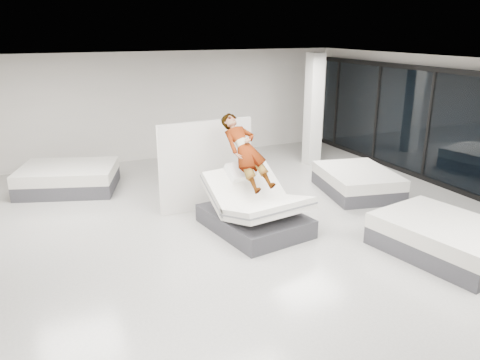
{
  "coord_description": "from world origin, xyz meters",
  "views": [
    {
      "loc": [
        -3.39,
        -6.82,
        3.84
      ],
      "look_at": [
        0.18,
        1.13,
        1.0
      ],
      "focal_mm": 35.0,
      "sensor_mm": 36.0,
      "label": 1
    }
  ],
  "objects_px": {
    "remote": "(265,177)",
    "flat_bed_right_near": "(444,238)",
    "divider_panel": "(207,165)",
    "flat_bed_left_far": "(68,178)",
    "flat_bed_right_far": "(357,182)",
    "person": "(246,164)",
    "column": "(313,110)",
    "hero_bed": "(255,211)"
  },
  "relations": [
    {
      "from": "divider_panel",
      "to": "flat_bed_left_far",
      "type": "bearing_deg",
      "value": 133.94
    },
    {
      "from": "flat_bed_right_near",
      "to": "divider_panel",
      "type": "bearing_deg",
      "value": 128.39
    },
    {
      "from": "hero_bed",
      "to": "person",
      "type": "xyz_separation_m",
      "value": [
        -0.05,
        0.31,
        0.89
      ]
    },
    {
      "from": "person",
      "to": "flat_bed_right_far",
      "type": "xyz_separation_m",
      "value": [
        3.28,
        0.64,
        -1.0
      ]
    },
    {
      "from": "remote",
      "to": "divider_panel",
      "type": "bearing_deg",
      "value": 104.31
    },
    {
      "from": "remote",
      "to": "column",
      "type": "bearing_deg",
      "value": 37.73
    },
    {
      "from": "hero_bed",
      "to": "flat_bed_right_far",
      "type": "distance_m",
      "value": 3.37
    },
    {
      "from": "flat_bed_right_far",
      "to": "flat_bed_right_near",
      "type": "bearing_deg",
      "value": -100.79
    },
    {
      "from": "hero_bed",
      "to": "column",
      "type": "height_order",
      "value": "column"
    },
    {
      "from": "person",
      "to": "column",
      "type": "height_order",
      "value": "column"
    },
    {
      "from": "flat_bed_right_far",
      "to": "column",
      "type": "relative_size",
      "value": 0.73
    },
    {
      "from": "person",
      "to": "divider_panel",
      "type": "relative_size",
      "value": 0.82
    },
    {
      "from": "flat_bed_right_far",
      "to": "flat_bed_left_far",
      "type": "xyz_separation_m",
      "value": [
        -6.39,
        3.09,
        0.02
      ]
    },
    {
      "from": "flat_bed_left_far",
      "to": "person",
      "type": "bearing_deg",
      "value": -50.28
    },
    {
      "from": "person",
      "to": "flat_bed_right_near",
      "type": "xyz_separation_m",
      "value": [
        2.66,
        -2.63,
        -0.98
      ]
    },
    {
      "from": "hero_bed",
      "to": "divider_panel",
      "type": "height_order",
      "value": "divider_panel"
    },
    {
      "from": "person",
      "to": "remote",
      "type": "bearing_deg",
      "value": -57.85
    },
    {
      "from": "person",
      "to": "flat_bed_right_near",
      "type": "bearing_deg",
      "value": -53.71
    },
    {
      "from": "hero_bed",
      "to": "divider_panel",
      "type": "xyz_separation_m",
      "value": [
        -0.44,
        1.53,
        0.58
      ]
    },
    {
      "from": "flat_bed_right_near",
      "to": "column",
      "type": "distance_m",
      "value": 6.14
    },
    {
      "from": "divider_panel",
      "to": "person",
      "type": "bearing_deg",
      "value": -75.57
    },
    {
      "from": "person",
      "to": "column",
      "type": "xyz_separation_m",
      "value": [
        3.65,
        3.29,
        0.31
      ]
    },
    {
      "from": "divider_panel",
      "to": "flat_bed_left_far",
      "type": "height_order",
      "value": "divider_panel"
    },
    {
      "from": "remote",
      "to": "flat_bed_right_far",
      "type": "distance_m",
      "value": 3.25
    },
    {
      "from": "flat_bed_left_far",
      "to": "remote",
      "type": "bearing_deg",
      "value": -50.17
    },
    {
      "from": "person",
      "to": "flat_bed_right_far",
      "type": "height_order",
      "value": "person"
    },
    {
      "from": "person",
      "to": "flat_bed_right_far",
      "type": "bearing_deg",
      "value": 2.08
    },
    {
      "from": "remote",
      "to": "flat_bed_right_near",
      "type": "height_order",
      "value": "remote"
    },
    {
      "from": "hero_bed",
      "to": "person",
      "type": "distance_m",
      "value": 0.95
    },
    {
      "from": "flat_bed_left_far",
      "to": "flat_bed_right_near",
      "type": "bearing_deg",
      "value": -47.84
    },
    {
      "from": "divider_panel",
      "to": "flat_bed_left_far",
      "type": "distance_m",
      "value": 3.77
    },
    {
      "from": "flat_bed_right_far",
      "to": "flat_bed_right_near",
      "type": "distance_m",
      "value": 3.33
    },
    {
      "from": "hero_bed",
      "to": "column",
      "type": "distance_m",
      "value": 5.23
    },
    {
      "from": "flat_bed_right_far",
      "to": "column",
      "type": "height_order",
      "value": "column"
    },
    {
      "from": "remote",
      "to": "divider_panel",
      "type": "relative_size",
      "value": 0.06
    },
    {
      "from": "remote",
      "to": "divider_panel",
      "type": "distance_m",
      "value": 1.66
    },
    {
      "from": "person",
      "to": "flat_bed_right_near",
      "type": "relative_size",
      "value": 0.72
    },
    {
      "from": "hero_bed",
      "to": "flat_bed_left_far",
      "type": "relative_size",
      "value": 0.86
    },
    {
      "from": "flat_bed_right_far",
      "to": "column",
      "type": "xyz_separation_m",
      "value": [
        0.37,
        2.64,
        1.32
      ]
    },
    {
      "from": "person",
      "to": "hero_bed",
      "type": "bearing_deg",
      "value": -90.0
    },
    {
      "from": "column",
      "to": "person",
      "type": "bearing_deg",
      "value": -138.04
    },
    {
      "from": "divider_panel",
      "to": "column",
      "type": "distance_m",
      "value": 4.58
    }
  ]
}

